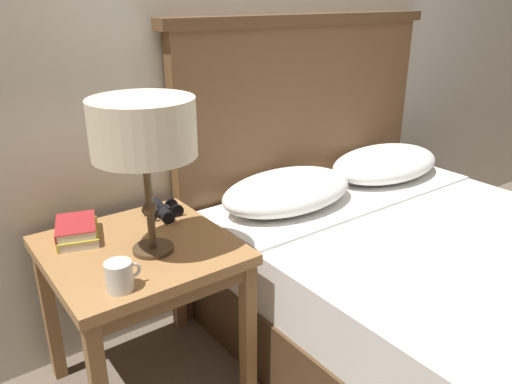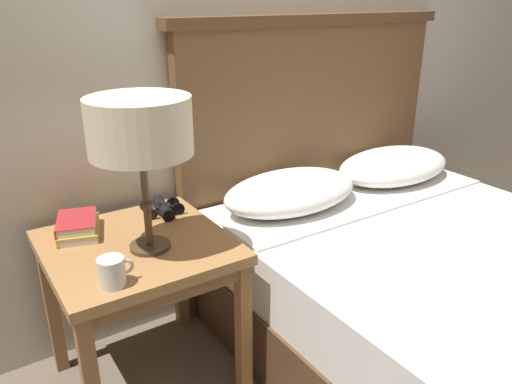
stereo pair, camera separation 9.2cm
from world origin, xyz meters
name	(u,v)px [view 1 (the left image)]	position (x,y,z in m)	size (l,w,h in m)	color
wall_back	(215,6)	(0.00, 1.01, 1.30)	(8.00, 0.06, 2.60)	beige
nightstand	(141,266)	(-0.55, 0.64, 0.50)	(0.58, 0.58, 0.58)	#AD7A47
bed	(450,293)	(0.43, 0.10, 0.30)	(1.43, 1.92, 1.26)	#4E3520
table_lamp	(143,131)	(-0.53, 0.58, 0.97)	(0.31, 0.31, 0.49)	#4C3823
book_on_nightstand	(77,234)	(-0.69, 0.81, 0.60)	(0.18, 0.23, 0.03)	silver
book_stacked_on_top	(75,226)	(-0.70, 0.81, 0.63)	(0.18, 0.21, 0.03)	silver
binoculars_pair	(162,210)	(-0.38, 0.81, 0.60)	(0.15, 0.16, 0.05)	black
coffee_mug	(120,276)	(-0.70, 0.43, 0.62)	(0.10, 0.08, 0.08)	silver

